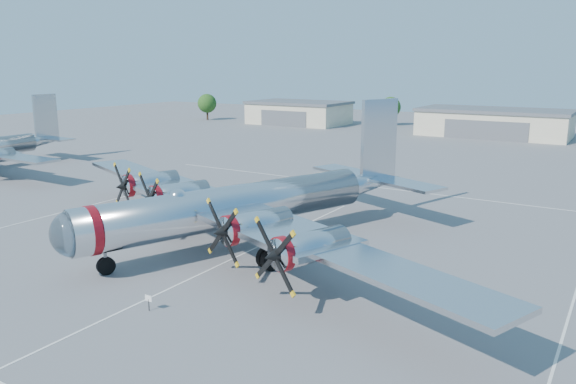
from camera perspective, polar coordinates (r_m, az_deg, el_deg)
The scene contains 8 objects.
ground at distance 44.11m, azimuth -2.94°, elevation -5.53°, with size 260.00×260.00×0.00m, color #5C5C5F.
parking_lines at distance 42.76m, azimuth -4.28°, elevation -6.14°, with size 60.00×50.08×0.01m.
hangar_west at distance 135.68m, azimuth 1.11°, elevation 8.08°, with size 22.60×14.60×5.40m.
hangar_center at distance 119.30m, azimuth 20.18°, elevation 6.65°, with size 28.60×14.60×5.40m.
tree_far_west at distance 146.77m, azimuth -8.23°, elevation 8.90°, with size 4.80×4.80×6.64m.
tree_west at distance 134.00m, azimuth 10.36°, elevation 8.46°, with size 4.80×4.80×6.64m.
main_bomber_b29 at distance 44.97m, azimuth -3.94°, elevation -5.18°, with size 49.03×33.53×10.84m, color silver, non-canonical shape.
info_placard at distance 33.76m, azimuth -13.98°, elevation -10.59°, with size 0.50×0.06×0.95m.
Camera 1 is at (23.92, -34.38, 13.85)m, focal length 35.00 mm.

